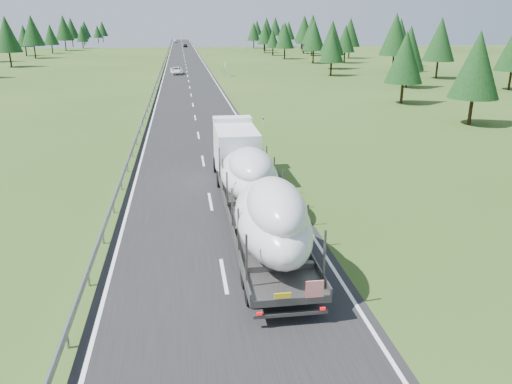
{
  "coord_description": "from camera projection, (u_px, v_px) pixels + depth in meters",
  "views": [
    {
      "loc": [
        -1.36,
        -18.14,
        9.81
      ],
      "look_at": [
        1.97,
        4.34,
        2.07
      ],
      "focal_mm": 35.0,
      "sensor_mm": 36.0,
      "label": 1
    }
  ],
  "objects": [
    {
      "name": "highway_sign",
      "position": [
        225.0,
        66.0,
        95.66
      ],
      "size": [
        0.08,
        0.9,
        2.6
      ],
      "color": "slate",
      "rests_on": "ground"
    },
    {
      "name": "guardrail",
      "position": [
        162.0,
        65.0,
        112.98
      ],
      "size": [
        0.1,
        400.0,
        0.76
      ],
      "color": "slate",
      "rests_on": "ground"
    },
    {
      "name": "marker_posts",
      "position": [
        203.0,
        52.0,
        166.19
      ],
      "size": [
        0.13,
        350.08,
        1.0
      ],
      "color": "silver",
      "rests_on": "ground"
    },
    {
      "name": "distant_car_dark",
      "position": [
        185.0,
        45.0,
        207.95
      ],
      "size": [
        1.89,
        4.1,
        1.36
      ],
      "primitive_type": "imported",
      "rotation": [
        0.0,
        0.0,
        -0.07
      ],
      "color": "black",
      "rests_on": "ground"
    },
    {
      "name": "distant_car_blue",
      "position": [
        176.0,
        41.0,
        257.37
      ],
      "size": [
        1.81,
        4.46,
        1.44
      ],
      "primitive_type": "imported",
      "rotation": [
        0.0,
        0.0,
        -0.07
      ],
      "color": "#1A1F4A",
      "rests_on": "ground"
    },
    {
      "name": "boat_truck",
      "position": [
        253.0,
        183.0,
        24.84
      ],
      "size": [
        3.02,
        20.01,
        4.22
      ],
      "color": "white",
      "rests_on": "ground"
    },
    {
      "name": "ground",
      "position": [
        224.0,
        276.0,
        20.33
      ],
      "size": [
        400.0,
        400.0,
        0.0
      ],
      "primitive_type": "plane",
      "color": "#2D4617",
      "rests_on": "ground"
    },
    {
      "name": "road_surface",
      "position": [
        186.0,
        68.0,
        113.96
      ],
      "size": [
        10.0,
        400.0,
        0.02
      ],
      "primitive_type": "cube",
      "color": "black",
      "rests_on": "ground"
    },
    {
      "name": "distant_van",
      "position": [
        177.0,
        71.0,
        99.16
      ],
      "size": [
        2.68,
        5.31,
        1.44
      ],
      "primitive_type": "imported",
      "rotation": [
        0.0,
        0.0,
        0.06
      ],
      "color": "white",
      "rests_on": "ground"
    },
    {
      "name": "tree_line_right",
      "position": [
        350.0,
        35.0,
        120.3
      ],
      "size": [
        28.19,
        299.88,
        12.46
      ],
      "color": "black",
      "rests_on": "ground"
    }
  ]
}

